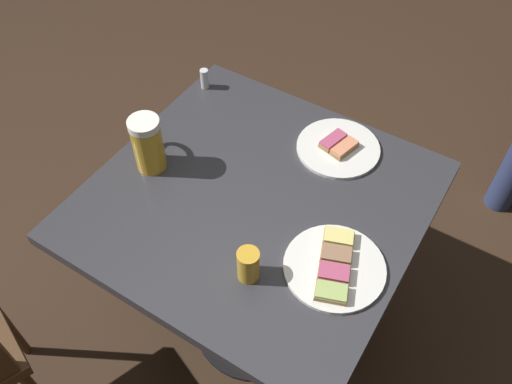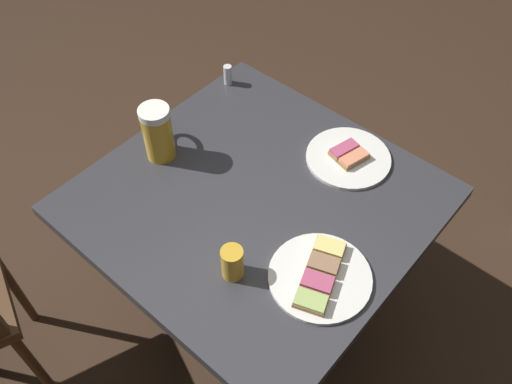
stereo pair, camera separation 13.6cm
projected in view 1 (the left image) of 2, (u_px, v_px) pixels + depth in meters
The scene contains 7 objects.
ground_plane at pixel (256, 321), 1.92m from camera, with size 6.00×6.00×0.00m, color #382619.
cafe_table at pixel (256, 228), 1.49m from camera, with size 0.82×0.80×0.70m.
plate_near at pixel (335, 266), 1.24m from camera, with size 0.24×0.24×0.03m.
plate_far at pixel (338, 147), 1.49m from camera, with size 0.23×0.23×0.03m.
beer_mug at pixel (147, 143), 1.39m from camera, with size 0.12×0.11×0.16m.
beer_glass_small at pixel (248, 265), 1.20m from camera, with size 0.05×0.05×0.09m, color gold.
salt_shaker at pixel (205, 79), 1.64m from camera, with size 0.03×0.03×0.06m, color silver.
Camera 1 is at (-0.47, 0.74, 1.77)m, focal length 37.70 mm.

